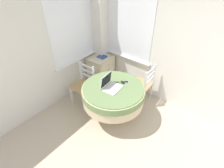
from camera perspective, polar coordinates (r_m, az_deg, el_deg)
corner_room_shell at (r=3.06m, az=-1.93°, el=9.78°), size 4.61×4.71×2.55m
round_dining_table at (r=3.18m, az=0.42°, el=-3.20°), size 1.14×1.14×0.77m
laptop at (r=3.04m, az=-0.49°, el=-0.43°), size 0.34×0.31×0.26m
computer_mouse at (r=3.18m, az=3.48°, el=0.65°), size 0.06×0.09×0.04m
cell_phone at (r=3.22m, az=4.67°, el=0.68°), size 0.10×0.12×0.01m
dining_chair_near_back_window at (r=3.73m, az=-9.26°, el=-0.35°), size 0.41×0.44×0.90m
dining_chair_near_right_window at (r=3.75m, az=10.05°, el=-0.28°), size 0.44×0.41×0.90m
corner_cabinet at (r=4.38m, az=-3.60°, el=4.74°), size 0.58×0.49×0.71m
book_on_cabinet at (r=4.18m, az=-3.27°, el=8.90°), size 0.17×0.19×0.02m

